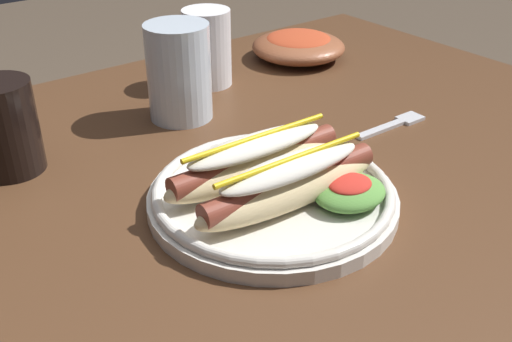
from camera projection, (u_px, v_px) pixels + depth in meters
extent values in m
cube|color=#51331E|center=(264.00, 182.00, 0.74)|extent=(1.14, 0.88, 0.04)
cylinder|color=#51331E|center=(331.00, 192.00, 1.42)|extent=(0.06, 0.06, 0.70)
cylinder|color=silver|center=(273.00, 199.00, 0.66)|extent=(0.27, 0.27, 0.02)
torus|color=silver|center=(273.00, 190.00, 0.65)|extent=(0.26, 0.26, 0.01)
ellipsoid|color=beige|center=(291.00, 189.00, 0.62)|extent=(0.23, 0.05, 0.04)
cylinder|color=brown|center=(291.00, 183.00, 0.62)|extent=(0.21, 0.03, 0.03)
ellipsoid|color=silver|center=(291.00, 167.00, 0.61)|extent=(0.18, 0.05, 0.02)
cylinder|color=yellow|center=(292.00, 159.00, 0.61)|extent=(0.19, 0.01, 0.01)
ellipsoid|color=beige|center=(256.00, 166.00, 0.67)|extent=(0.23, 0.05, 0.04)
cylinder|color=brown|center=(256.00, 160.00, 0.66)|extent=(0.21, 0.03, 0.03)
ellipsoid|color=silver|center=(256.00, 145.00, 0.65)|extent=(0.18, 0.05, 0.02)
cylinder|color=yellow|center=(256.00, 137.00, 0.65)|extent=(0.19, 0.01, 0.01)
ellipsoid|color=#5B9942|center=(349.00, 192.00, 0.63)|extent=(0.08, 0.07, 0.02)
ellipsoid|color=red|center=(350.00, 184.00, 0.63)|extent=(0.05, 0.04, 0.01)
cube|color=silver|center=(381.00, 129.00, 0.82)|extent=(0.09, 0.01, 0.00)
cube|color=silver|center=(410.00, 118.00, 0.85)|extent=(0.04, 0.03, 0.00)
cylinder|color=black|center=(4.00, 127.00, 0.71)|extent=(0.08, 0.08, 0.11)
cylinder|color=silver|center=(177.00, 73.00, 0.83)|extent=(0.09, 0.09, 0.13)
cylinder|color=white|center=(207.00, 48.00, 0.94)|extent=(0.08, 0.08, 0.12)
ellipsoid|color=brown|center=(298.00, 47.00, 1.07)|extent=(0.16, 0.16, 0.04)
ellipsoid|color=#B74223|center=(299.00, 39.00, 1.06)|extent=(0.12, 0.12, 0.02)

